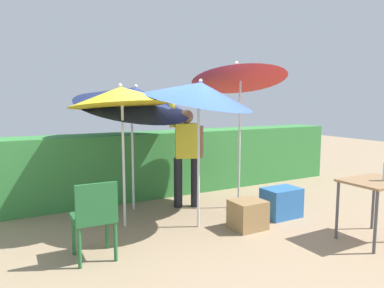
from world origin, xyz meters
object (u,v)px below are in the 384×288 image
at_px(cooler_box, 281,203).
at_px(crate_cardboard, 248,215).
at_px(umbrella_orange, 200,92).
at_px(chair_plastic, 95,215).
at_px(umbrella_navy, 134,97).
at_px(umbrella_yellow, 239,73).
at_px(folding_table, 376,188).
at_px(umbrella_rainbow, 121,96).
at_px(person_vendor, 186,151).

bearing_deg(cooler_box, crate_cardboard, -168.49).
distance_m(umbrella_orange, chair_plastic, 2.07).
bearing_deg(crate_cardboard, umbrella_navy, 122.16).
bearing_deg(umbrella_navy, crate_cardboard, -57.84).
relative_size(umbrella_yellow, crate_cardboard, 5.72).
bearing_deg(umbrella_navy, folding_table, -51.59).
distance_m(crate_cardboard, folding_table, 1.64).
height_order(umbrella_rainbow, folding_table, umbrella_rainbow).
xyz_separation_m(umbrella_rainbow, cooler_box, (2.20, -0.77, -1.58)).
height_order(umbrella_navy, person_vendor, umbrella_navy).
relative_size(umbrella_orange, umbrella_navy, 0.97).
height_order(umbrella_rainbow, crate_cardboard, umbrella_rainbow).
bearing_deg(chair_plastic, person_vendor, 35.27).
xyz_separation_m(crate_cardboard, folding_table, (1.13, -1.09, 0.48)).
xyz_separation_m(umbrella_navy, cooler_box, (1.77, -1.47, -1.58)).
bearing_deg(chair_plastic, umbrella_navy, 56.91).
xyz_separation_m(umbrella_rainbow, umbrella_orange, (0.92, -0.52, 0.05)).
xyz_separation_m(umbrella_orange, umbrella_navy, (-0.49, 1.22, -0.06)).
distance_m(person_vendor, folding_table, 2.77).
height_order(umbrella_rainbow, umbrella_yellow, umbrella_yellow).
bearing_deg(umbrella_rainbow, chair_plastic, -124.45).
bearing_deg(person_vendor, umbrella_navy, 157.22).
distance_m(chair_plastic, cooler_box, 2.83).
relative_size(umbrella_navy, person_vendor, 1.20).
bearing_deg(umbrella_orange, umbrella_yellow, 25.15).
relative_size(umbrella_navy, cooler_box, 4.09).
height_order(umbrella_yellow, umbrella_navy, umbrella_yellow).
xyz_separation_m(umbrella_yellow, folding_table, (0.69, -1.94, -1.51)).
relative_size(person_vendor, folding_table, 2.35).
bearing_deg(umbrella_yellow, crate_cardboard, -116.94).
xyz_separation_m(umbrella_rainbow, chair_plastic, (-0.62, -0.90, -1.29)).
height_order(umbrella_yellow, cooler_box, umbrella_yellow).
bearing_deg(folding_table, umbrella_navy, 128.41).
xyz_separation_m(person_vendor, chair_plastic, (-1.81, -1.28, -0.42)).
xyz_separation_m(umbrella_orange, crate_cardboard, (0.53, -0.40, -1.66)).
distance_m(umbrella_yellow, folding_table, 2.56).
bearing_deg(folding_table, person_vendor, 120.07).
bearing_deg(person_vendor, cooler_box, -48.91).
height_order(umbrella_orange, chair_plastic, umbrella_orange).
bearing_deg(umbrella_orange, crate_cardboard, -36.98).
relative_size(umbrella_orange, cooler_box, 3.96).
xyz_separation_m(umbrella_yellow, umbrella_navy, (-1.46, 0.77, -0.38)).
bearing_deg(umbrella_navy, chair_plastic, -123.09).
height_order(umbrella_orange, person_vendor, umbrella_orange).
bearing_deg(umbrella_orange, umbrella_navy, 111.76).
bearing_deg(umbrella_rainbow, umbrella_yellow, -1.93).
bearing_deg(chair_plastic, folding_table, -19.14).
height_order(umbrella_navy, cooler_box, umbrella_navy).
bearing_deg(folding_table, umbrella_orange, 138.14).
distance_m(umbrella_navy, folding_table, 3.64).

